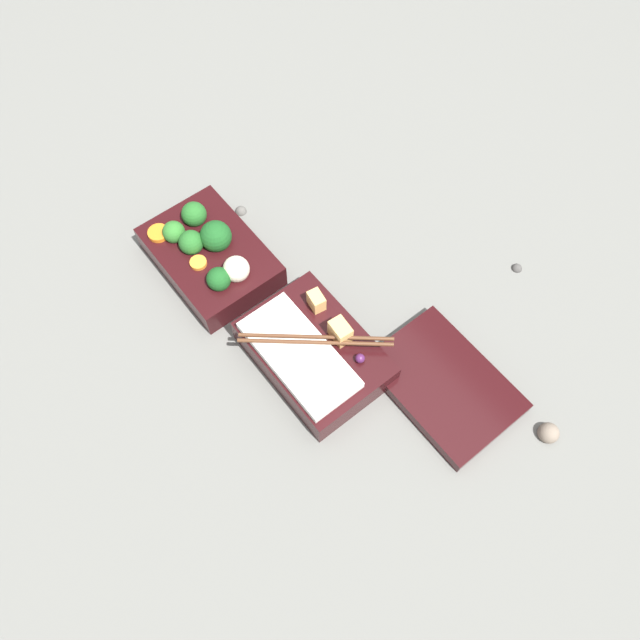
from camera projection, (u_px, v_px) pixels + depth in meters
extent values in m
plane|color=slate|center=(270.00, 308.00, 0.85)|extent=(3.00, 3.00, 0.00)
cube|color=black|center=(211.00, 257.00, 0.87)|extent=(0.18, 0.13, 0.04)
sphere|color=#236023|center=(191.00, 242.00, 0.84)|extent=(0.03, 0.03, 0.03)
sphere|color=#19511E|center=(216.00, 236.00, 0.85)|extent=(0.04, 0.04, 0.04)
sphere|color=#236023|center=(194.00, 214.00, 0.87)|extent=(0.04, 0.04, 0.04)
sphere|color=#2D7028|center=(174.00, 232.00, 0.85)|extent=(0.03, 0.03, 0.03)
sphere|color=#19511E|center=(219.00, 279.00, 0.82)|extent=(0.03, 0.03, 0.03)
cylinder|color=orange|center=(158.00, 233.00, 0.86)|extent=(0.03, 0.03, 0.01)
cylinder|color=orange|center=(198.00, 263.00, 0.84)|extent=(0.03, 0.03, 0.01)
sphere|color=beige|center=(236.00, 269.00, 0.82)|extent=(0.04, 0.04, 0.04)
cube|color=black|center=(316.00, 352.00, 0.80)|extent=(0.18, 0.13, 0.04)
cube|color=white|center=(299.00, 355.00, 0.77)|extent=(0.16, 0.07, 0.01)
cube|color=#EAB266|center=(316.00, 301.00, 0.80)|extent=(0.03, 0.02, 0.02)
cube|color=#EAB266|center=(340.00, 331.00, 0.77)|extent=(0.03, 0.02, 0.03)
sphere|color=#4C1E4C|center=(360.00, 358.00, 0.77)|extent=(0.01, 0.01, 0.01)
cylinder|color=#56331E|center=(316.00, 342.00, 0.77)|extent=(0.13, 0.15, 0.01)
cylinder|color=#56331E|center=(316.00, 337.00, 0.77)|extent=(0.13, 0.15, 0.01)
cube|color=black|center=(444.00, 384.00, 0.79)|extent=(0.18, 0.13, 0.02)
sphere|color=#7A6B5B|center=(548.00, 433.00, 0.76)|extent=(0.03, 0.03, 0.03)
sphere|color=#595651|center=(241.00, 210.00, 0.93)|extent=(0.02, 0.02, 0.02)
sphere|color=#474442|center=(517.00, 267.00, 0.88)|extent=(0.01, 0.01, 0.01)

